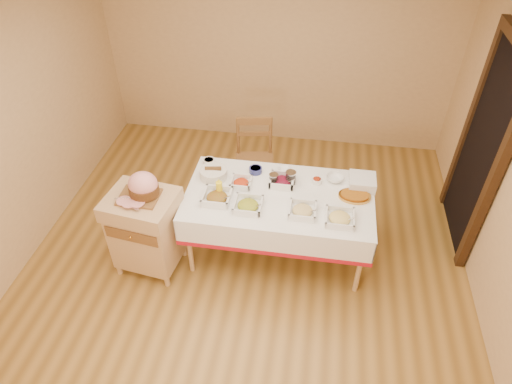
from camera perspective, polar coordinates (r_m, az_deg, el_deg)
room_shell at (r=3.88m, az=-1.74°, el=3.34°), size 5.00×5.00×5.00m
doorway at (r=4.95m, az=26.53°, el=4.99°), size 0.09×1.10×2.20m
dining_table at (r=4.52m, az=2.86°, el=-1.94°), size 1.82×1.02×0.76m
butcher_cart at (r=4.55m, az=-13.61°, el=-4.43°), size 0.70×0.61×0.90m
dining_chair at (r=5.31m, az=-0.19°, el=4.10°), size 0.50×0.49×0.98m
ham_on_board at (r=4.24m, az=-13.99°, el=0.60°), size 0.38×0.37×0.25m
serving_dish_a at (r=4.34m, az=-4.91°, el=-0.63°), size 0.27×0.26×0.12m
serving_dish_b at (r=4.24m, az=-1.01°, el=-1.66°), size 0.26×0.26×0.11m
serving_dish_c at (r=4.21m, az=5.83°, el=-2.31°), size 0.25×0.25×0.10m
serving_dish_d at (r=4.19m, az=10.43°, el=-3.21°), size 0.26×0.26×0.10m
serving_dish_e at (r=4.51m, az=-1.87°, el=1.18°), size 0.21×0.20×0.10m
serving_dish_f at (r=4.53m, az=3.26°, el=1.41°), size 0.25×0.24×0.11m
small_bowl_left at (r=4.81m, az=-5.90°, el=3.83°), size 0.12×0.12×0.06m
small_bowl_mid at (r=4.67m, az=-0.06°, el=2.80°), size 0.13×0.13×0.06m
small_bowl_right at (r=4.58m, az=7.62°, el=1.42°), size 0.10×0.10×0.05m
bowl_white_imported at (r=4.70m, az=3.58°, el=2.75°), size 0.16×0.16×0.03m
bowl_small_imported at (r=4.64m, az=9.85°, el=1.70°), size 0.19×0.19×0.05m
preserve_jar_left at (r=4.51m, az=2.21°, el=1.55°), size 0.09×0.09×0.12m
preserve_jar_right at (r=4.53m, az=4.35°, el=1.75°), size 0.11×0.11×0.14m
mustard_bottle at (r=4.37m, az=-4.63°, el=0.53°), size 0.06×0.06×0.19m
bread_basket at (r=4.61m, az=-5.34°, el=2.34°), size 0.28×0.28×0.12m
plate_stack at (r=4.60m, az=13.14°, el=1.23°), size 0.26×0.26×0.11m
brass_platter at (r=4.47m, az=12.24°, el=-0.47°), size 0.31×0.23×0.04m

